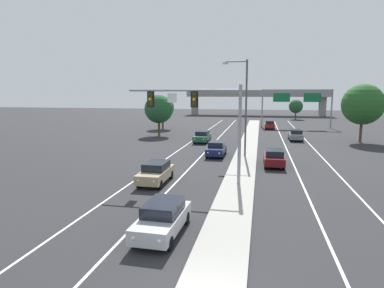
{
  "coord_description": "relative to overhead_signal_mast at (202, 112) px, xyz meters",
  "views": [
    {
      "loc": [
        1.5,
        -9.38,
        6.75
      ],
      "look_at": [
        -3.2,
        13.16,
        3.2
      ],
      "focal_mm": 30.96,
      "sensor_mm": 36.0,
      "label": 1
    }
  ],
  "objects": [
    {
      "name": "car_oncoming_green",
      "position": [
        -3.62,
        20.65,
        -4.56
      ],
      "size": [
        1.9,
        4.5,
        1.58
      ],
      "color": "#195633",
      "rests_on": "ground"
    },
    {
      "name": "tree_far_left_a",
      "position": [
        -14.0,
        36.26,
        -1.3
      ],
      "size": [
        4.32,
        4.32,
        6.25
      ],
      "color": "#4C3823",
      "rests_on": "ground"
    },
    {
      "name": "car_oncoming_silver",
      "position": [
        -0.24,
        -9.44,
        -4.56
      ],
      "size": [
        1.91,
        4.5,
        1.58
      ],
      "color": "#B7B7BC",
      "rests_on": "ground"
    },
    {
      "name": "tree_far_right_c",
      "position": [
        17.76,
        24.98,
        -0.16
      ],
      "size": [
        5.53,
        5.53,
        8.0
      ],
      "color": "#4C3823",
      "rests_on": "ground"
    },
    {
      "name": "edge_stripe_right",
      "position": [
        10.74,
        10.39,
        -5.38
      ],
      "size": [
        0.14,
        100.0,
        0.01
      ],
      "primitive_type": "cube",
      "color": "silver",
      "rests_on": "ground"
    },
    {
      "name": "car_oncoming_tan",
      "position": [
        -3.43,
        -0.66,
        -4.56
      ],
      "size": [
        1.83,
        4.48,
        1.58
      ],
      "color": "tan",
      "rests_on": "ground"
    },
    {
      "name": "tree_far_right_a",
      "position": [
        13.03,
        65.71,
        -2.04
      ],
      "size": [
        3.55,
        3.55,
        5.13
      ],
      "color": "#4C3823",
      "rests_on": "ground"
    },
    {
      "name": "median_island",
      "position": [
        2.74,
        3.39,
        -5.31
      ],
      "size": [
        2.4,
        110.0,
        0.15
      ],
      "primitive_type": "cube",
      "color": "#9E9B93",
      "rests_on": "ground"
    },
    {
      "name": "lane_stripe_receding_center",
      "position": [
        7.44,
        10.39,
        -5.38
      ],
      "size": [
        0.14,
        100.0,
        0.01
      ],
      "primitive_type": "cube",
      "color": "silver",
      "rests_on": "ground"
    },
    {
      "name": "overhead_signal_mast",
      "position": [
        0.0,
        0.0,
        0.0
      ],
      "size": [
        8.53,
        0.44,
        7.2
      ],
      "color": "gray",
      "rests_on": "median_island"
    },
    {
      "name": "edge_stripe_left",
      "position": [
        -5.26,
        10.39,
        -5.38
      ],
      "size": [
        0.14,
        100.0,
        0.01
      ],
      "primitive_type": "cube",
      "color": "silver",
      "rests_on": "ground"
    },
    {
      "name": "car_oncoming_navy",
      "position": [
        -0.37,
        11.11,
        -4.56
      ],
      "size": [
        1.83,
        4.47,
        1.58
      ],
      "color": "#141E4C",
      "rests_on": "ground"
    },
    {
      "name": "car_receding_grey",
      "position": [
        9.22,
        25.33,
        -4.56
      ],
      "size": [
        1.82,
        4.47,
        1.58
      ],
      "color": "slate",
      "rests_on": "ground"
    },
    {
      "name": "car_receding_red",
      "position": [
        5.95,
        40.53,
        -4.56
      ],
      "size": [
        1.86,
        4.48,
        1.58
      ],
      "color": "maroon",
      "rests_on": "ground"
    },
    {
      "name": "tree_far_left_b",
      "position": [
        -11.63,
        26.34,
        -1.13
      ],
      "size": [
        4.5,
        4.5,
        6.51
      ],
      "color": "#4C3823",
      "rests_on": "ground"
    },
    {
      "name": "overpass_bridge",
      "position": [
        2.74,
        79.78,
        0.4
      ],
      "size": [
        42.4,
        6.4,
        7.65
      ],
      "color": "gray",
      "rests_on": "ground"
    },
    {
      "name": "lane_stripe_oncoming_center",
      "position": [
        -1.96,
        10.39,
        -5.38
      ],
      "size": [
        0.14,
        100.0,
        0.01
      ],
      "primitive_type": "cube",
      "color": "silver",
      "rests_on": "ground"
    },
    {
      "name": "street_lamp_median",
      "position": [
        2.47,
        11.01,
        0.41
      ],
      "size": [
        2.58,
        0.28,
        10.0
      ],
      "color": "#4C4C51",
      "rests_on": "median_island"
    },
    {
      "name": "car_receding_darkred",
      "position": [
        5.55,
        7.23,
        -4.56
      ],
      "size": [
        1.87,
        4.49,
        1.58
      ],
      "color": "#5B0F14",
      "rests_on": "ground"
    },
    {
      "name": "highway_sign_gantry",
      "position": [
        10.94,
        43.6,
        0.78
      ],
      "size": [
        13.28,
        0.42,
        7.5
      ],
      "color": "gray",
      "rests_on": "ground"
    }
  ]
}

